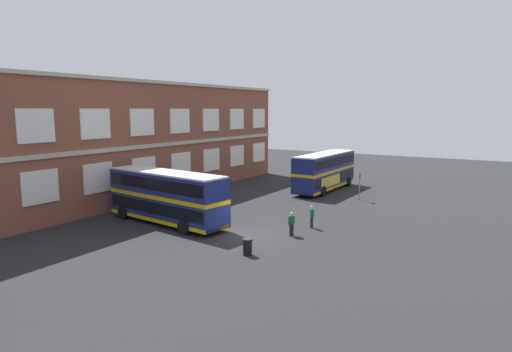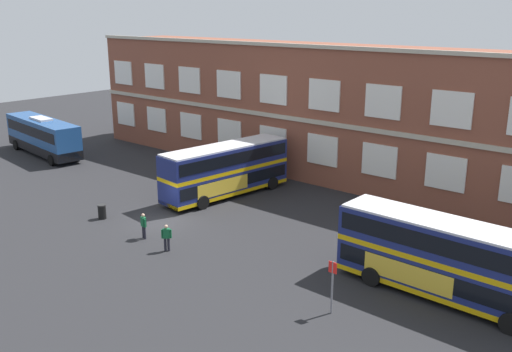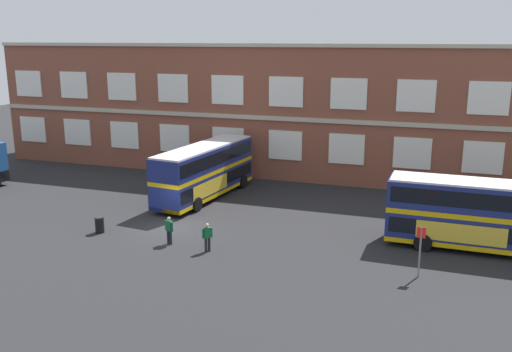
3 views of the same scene
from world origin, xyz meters
name	(u,v)px [view 2 (image 2 of 3)]	position (x,y,z in m)	size (l,w,h in m)	color
ground_plane	(183,214)	(0.00, 2.00, 0.00)	(120.00, 120.00, 0.00)	#232326
brick_terminal_building	(325,110)	(1.22, 17.98, 5.61)	(51.79, 8.19, 11.50)	brown
double_decker_near	(226,169)	(-0.59, 7.11, 2.15)	(3.89, 11.23, 4.07)	navy
double_decker_middle	(444,258)	(19.08, 2.21, 2.15)	(11.04, 3.02, 4.07)	navy
touring_coach	(43,136)	(-23.70, 4.83, 1.91)	(12.22, 3.98, 3.80)	navy
waiting_passenger	(144,225)	(1.42, -2.69, 0.93)	(0.64, 0.34, 1.70)	black
second_passenger	(167,237)	(4.04, -3.04, 0.93)	(0.53, 0.52, 1.70)	black
bus_stand_flag	(332,282)	(15.72, -2.81, 1.64)	(0.44, 0.10, 2.70)	slate
station_litter_bin	(102,212)	(-3.70, -2.29, 0.52)	(0.60, 0.60, 1.03)	black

